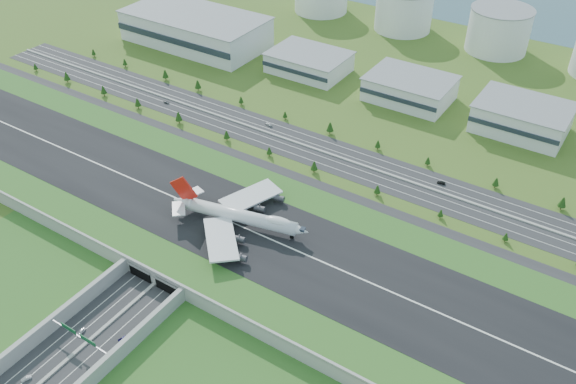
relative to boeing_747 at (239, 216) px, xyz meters
The scene contains 19 objects.
ground 20.29m from the boeing_747, behind, with size 1200.00×1200.00×0.00m, color #314E18.
airfield_deck 17.54m from the boeing_747, behind, with size 520.00×100.00×9.20m.
underpass_road 101.40m from the boeing_747, 97.99° to the right, with size 38.80×120.40×8.00m.
sign_gantry_near 96.75m from the boeing_747, 98.35° to the right, with size 38.70×0.70×9.80m.
north_expressway 96.77m from the boeing_747, 98.42° to the left, with size 560.00×36.00×0.12m, color #28282B.
tree_row 98.14m from the boeing_747, 105.05° to the left, with size 501.35×48.74×8.50m.
hangar_west 260.67m from the boeing_747, 134.90° to the left, with size 120.00×60.00×25.00m, color silver.
hangar_mid_a 203.68m from the boeing_747, 111.32° to the left, with size 58.00×42.00×15.00m, color silver.
hangar_mid_b 190.05m from the boeing_747, 86.68° to the left, with size 58.00×42.00×17.00m, color silver.
hangar_mid_c 210.39m from the boeing_747, 64.37° to the left, with size 58.00×42.00×19.00m, color silver.
fuel_tank_b 313.49m from the boeing_747, 98.99° to the left, with size 50.00×50.00×35.00m, color white.
fuel_tank_c 311.72m from the boeing_747, 83.37° to the left, with size 50.00×50.00×35.00m, color white.
boeing_747 is the anchor object (origin of this frame).
car_0 93.46m from the boeing_747, 102.72° to the right, with size 1.83×4.55×1.55m, color silver.
car_1 121.71m from the boeing_747, 99.70° to the right, with size 1.45×4.17×1.37m, color silver.
car_2 83.88m from the boeing_747, 91.36° to the right, with size 2.18×4.74×1.32m, color #120D44.
car_4 160.14m from the boeing_747, 146.14° to the left, with size 1.84×4.57×1.56m, color slate.
car_5 125.56m from the boeing_747, 55.60° to the left, with size 1.65×4.72×1.55m, color black.
car_7 117.04m from the boeing_747, 117.18° to the left, with size 2.27×5.59×1.62m, color silver.
Camera 1 is at (167.34, -189.25, 210.81)m, focal length 38.00 mm.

